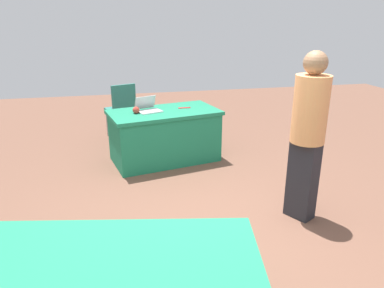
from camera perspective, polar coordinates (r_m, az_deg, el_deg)
ground_plane at (r=3.59m, az=0.90°, el=-15.06°), size 14.40×14.40×0.00m
table_foreground at (r=5.33m, az=-4.33°, el=1.33°), size 1.68×1.12×0.75m
chair_tucked_right at (r=6.38m, az=-11.02°, el=5.73°), size 0.56×0.56×0.96m
person_presenter at (r=3.77m, az=17.82°, el=2.19°), size 0.46×0.46×1.74m
laptop_silver at (r=5.21m, az=-6.89°, el=5.56°), size 0.40×0.38×0.21m
yarn_ball at (r=5.11m, az=-8.81°, el=5.31°), size 0.10×0.10×0.10m
scissors_red at (r=5.37m, az=-1.21°, el=5.72°), size 0.18×0.04×0.01m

